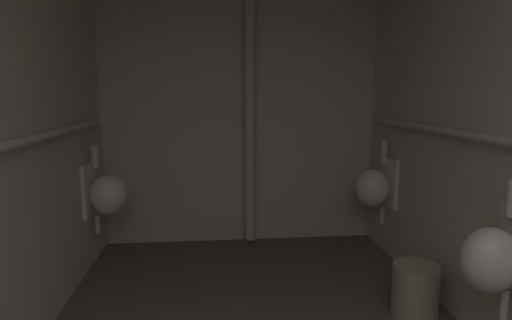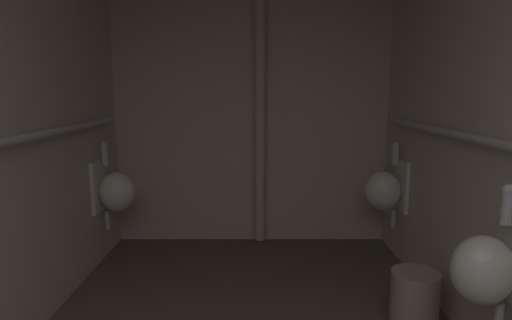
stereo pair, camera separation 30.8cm
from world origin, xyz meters
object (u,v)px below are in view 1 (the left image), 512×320
(urinal_right_far, at_px, (375,187))
(waste_bin, at_px, (415,290))
(urinal_right_mid, at_px, (494,258))
(standpipe_back_wall, at_px, (250,108))
(urinal_left_mid, at_px, (105,194))

(urinal_right_far, xyz_separation_m, waste_bin, (-0.11, -1.06, -0.46))
(urinal_right_mid, height_order, standpipe_back_wall, standpipe_back_wall)
(urinal_right_mid, relative_size, waste_bin, 2.16)
(urinal_left_mid, distance_m, waste_bin, 2.48)
(urinal_right_mid, relative_size, urinal_right_far, 1.00)
(urinal_right_far, bearing_deg, standpipe_back_wall, 157.42)
(urinal_left_mid, relative_size, standpipe_back_wall, 0.29)
(urinal_right_far, distance_m, waste_bin, 1.16)
(urinal_right_far, bearing_deg, waste_bin, -95.97)
(urinal_left_mid, xyz_separation_m, standpipe_back_wall, (1.25, 0.48, 0.68))
(urinal_right_far, bearing_deg, urinal_right_mid, -90.00)
(urinal_left_mid, distance_m, standpipe_back_wall, 1.50)
(urinal_right_mid, xyz_separation_m, urinal_right_far, (0.00, 1.65, 0.00))
(urinal_left_mid, height_order, urinal_right_mid, same)
(urinal_left_mid, height_order, standpipe_back_wall, standpipe_back_wall)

